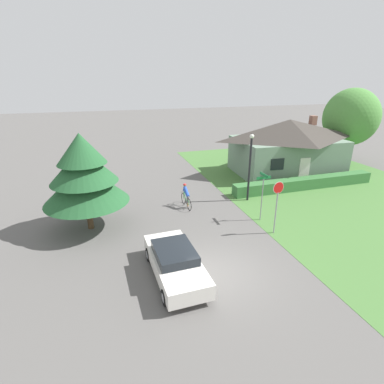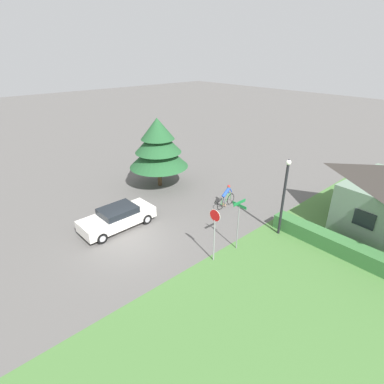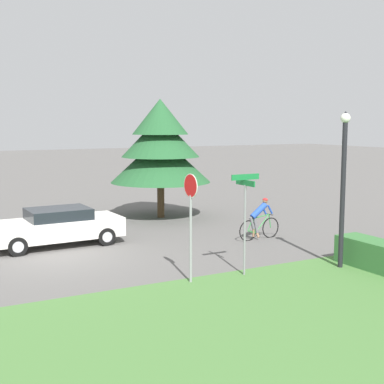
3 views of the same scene
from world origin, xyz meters
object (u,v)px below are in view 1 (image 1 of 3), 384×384
at_px(sedan_left_lane, 175,262).
at_px(deciduous_tree_right, 351,117).
at_px(stop_sign, 277,198).
at_px(street_name_sign, 263,189).
at_px(cottage_house, 287,146).
at_px(cyclist, 186,196).
at_px(conifer_tall_near, 84,174).
at_px(street_lamp, 250,162).

relative_size(sedan_left_lane, deciduous_tree_right, 0.64).
bearing_deg(stop_sign, street_name_sign, -97.97).
height_order(sedan_left_lane, street_name_sign, street_name_sign).
bearing_deg(sedan_left_lane, stop_sign, -72.92).
xyz_separation_m(sedan_left_lane, street_name_sign, (6.15, 3.72, 1.29)).
relative_size(cottage_house, street_name_sign, 3.38).
relative_size(cyclist, conifer_tall_near, 0.35).
height_order(cyclist, stop_sign, stop_sign).
distance_m(stop_sign, deciduous_tree_right, 17.68).
distance_m(street_lamp, conifer_tall_near, 10.36).
bearing_deg(cottage_house, sedan_left_lane, -135.31).
height_order(cottage_house, conifer_tall_near, conifer_tall_near).
xyz_separation_m(cottage_house, cyclist, (-10.50, -4.73, -1.66)).
distance_m(street_name_sign, deciduous_tree_right, 16.68).
distance_m(street_lamp, deciduous_tree_right, 14.61).
height_order(street_lamp, conifer_tall_near, conifer_tall_near).
relative_size(cottage_house, sedan_left_lane, 2.14).
bearing_deg(deciduous_tree_right, conifer_tall_near, -163.88).
height_order(stop_sign, deciduous_tree_right, deciduous_tree_right).
relative_size(street_lamp, street_name_sign, 1.61).
bearing_deg(sedan_left_lane, cottage_house, -50.04).
relative_size(conifer_tall_near, deciduous_tree_right, 0.76).
xyz_separation_m(stop_sign, street_name_sign, (0.10, 1.66, -0.06)).
xyz_separation_m(stop_sign, deciduous_tree_right, (14.11, 10.38, 2.40)).
relative_size(cyclist, street_name_sign, 0.65).
bearing_deg(cottage_house, street_name_sign, -128.07).
relative_size(cottage_house, street_lamp, 2.10).
distance_m(stop_sign, street_lamp, 4.75).
height_order(cottage_house, cyclist, cottage_house).
height_order(cottage_house, stop_sign, cottage_house).
bearing_deg(street_name_sign, cottage_house, 48.94).
bearing_deg(stop_sign, cyclist, -57.74).
relative_size(cottage_house, stop_sign, 3.29).
bearing_deg(sedan_left_lane, conifer_tall_near, 29.85).
height_order(cottage_house, street_lamp, cottage_house).
bearing_deg(stop_sign, cottage_house, -130.51).
relative_size(cyclist, street_lamp, 0.40).
bearing_deg(deciduous_tree_right, sedan_left_lane, -148.31).
height_order(stop_sign, street_name_sign, stop_sign).
bearing_deg(cottage_house, cyclist, -152.77).
relative_size(sedan_left_lane, street_name_sign, 1.57).
xyz_separation_m(stop_sign, street_lamp, (0.79, 4.64, 0.65)).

